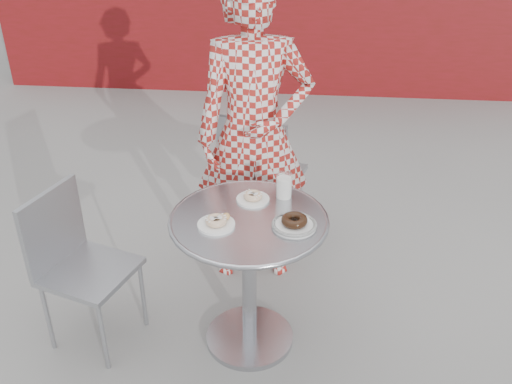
# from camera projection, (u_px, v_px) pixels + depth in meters

# --- Properties ---
(ground) EXTENTS (60.00, 60.00, 0.00)m
(ground) POSITION_uv_depth(u_px,v_px,m) (256.00, 337.00, 2.89)
(ground) COLOR gray
(ground) RESTS_ON ground
(bistro_table) EXTENTS (0.72, 0.72, 0.73)m
(bistro_table) POSITION_uv_depth(u_px,v_px,m) (249.00, 251.00, 2.61)
(bistro_table) COLOR silver
(bistro_table) RESTS_ON ground
(chair_far) EXTENTS (0.52, 0.53, 0.88)m
(chair_far) POSITION_uv_depth(u_px,v_px,m) (263.00, 201.00, 3.54)
(chair_far) COLOR #9FA1A6
(chair_far) RESTS_ON ground
(chair_left) EXTENTS (0.48, 0.48, 0.80)m
(chair_left) POSITION_uv_depth(u_px,v_px,m) (93.00, 297.00, 2.79)
(chair_left) COLOR #9FA1A6
(chair_left) RESTS_ON ground
(seated_person) EXTENTS (0.68, 0.50, 1.70)m
(seated_person) POSITION_uv_depth(u_px,v_px,m) (254.00, 135.00, 3.01)
(seated_person) COLOR maroon
(seated_person) RESTS_ON ground
(plate_far) EXTENTS (0.15, 0.15, 0.04)m
(plate_far) POSITION_uv_depth(u_px,v_px,m) (253.00, 197.00, 2.65)
(plate_far) COLOR white
(plate_far) RESTS_ON bistro_table
(plate_near) EXTENTS (0.16, 0.16, 0.04)m
(plate_near) POSITION_uv_depth(u_px,v_px,m) (217.00, 222.00, 2.46)
(plate_near) COLOR white
(plate_near) RESTS_ON bistro_table
(plate_checker) EXTENTS (0.20, 0.20, 0.05)m
(plate_checker) POSITION_uv_depth(u_px,v_px,m) (294.00, 223.00, 2.46)
(plate_checker) COLOR white
(plate_checker) RESTS_ON bistro_table
(milk_cup) EXTENTS (0.08, 0.08, 0.12)m
(milk_cup) POSITION_uv_depth(u_px,v_px,m) (284.00, 186.00, 2.66)
(milk_cup) COLOR white
(milk_cup) RESTS_ON bistro_table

